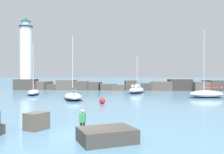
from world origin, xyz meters
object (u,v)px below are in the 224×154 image
object	(u,v)px
sailboat_moored_3	(34,92)
person_on_rocks	(82,121)
sailboat_moored_1	(136,90)
sailboat_moored_4	(206,94)
mooring_buoy_orange_near	(102,101)
sailboat_moored_0	(73,96)
lighthouse	(26,58)

from	to	relation	value
sailboat_moored_3	person_on_rocks	distance (m)	32.72
sailboat_moored_1	sailboat_moored_3	xyz separation A→B (m)	(-18.46, -6.62, -0.17)
sailboat_moored_3	sailboat_moored_4	distance (m)	29.81
sailboat_moored_4	person_on_rocks	bearing A→B (deg)	-117.31
sailboat_moored_1	mooring_buoy_orange_near	xyz separation A→B (m)	(-3.73, -19.14, -0.30)
sailboat_moored_3	sailboat_moored_4	xyz separation A→B (m)	(29.73, -2.16, 0.11)
sailboat_moored_0	mooring_buoy_orange_near	size ratio (longest dim) A/B	9.77
sailboat_moored_1	sailboat_moored_4	bearing A→B (deg)	-37.89
lighthouse	sailboat_moored_0	xyz separation A→B (m)	(18.54, -23.05, -7.35)
sailboat_moored_0	person_on_rocks	world-z (taller)	sailboat_moored_0
person_on_rocks	sailboat_moored_3	bearing A→B (deg)	119.59
lighthouse	sailboat_moored_4	size ratio (longest dim) A/B	1.65
sailboat_moored_4	sailboat_moored_0	bearing A→B (deg)	-163.93
person_on_rocks	sailboat_moored_0	bearing A→B (deg)	107.56
lighthouse	sailboat_moored_1	size ratio (longest dim) A/B	2.31
sailboat_moored_1	person_on_rocks	xyz separation A→B (m)	(-2.31, -35.07, 0.18)
sailboat_moored_3	mooring_buoy_orange_near	world-z (taller)	sailboat_moored_3
sailboat_moored_0	sailboat_moored_4	xyz separation A→B (m)	(20.07, 5.78, 0.09)
mooring_buoy_orange_near	sailboat_moored_0	bearing A→B (deg)	137.89
sailboat_moored_0	sailboat_moored_1	distance (m)	17.01
sailboat_moored_3	sailboat_moored_4	world-z (taller)	sailboat_moored_4
sailboat_moored_0	person_on_rocks	size ratio (longest dim) A/B	6.01
sailboat_moored_3	sailboat_moored_4	bearing A→B (deg)	-4.15
lighthouse	mooring_buoy_orange_near	distance (m)	37.11
sailboat_moored_4	person_on_rocks	distance (m)	29.59
sailboat_moored_4	person_on_rocks	world-z (taller)	sailboat_moored_4
sailboat_moored_1	person_on_rocks	distance (m)	35.14
sailboat_moored_4	person_on_rocks	xyz separation A→B (m)	(-13.58, -26.29, 0.23)
sailboat_moored_1	person_on_rocks	world-z (taller)	sailboat_moored_1
sailboat_moored_1	person_on_rocks	bearing A→B (deg)	-93.76
lighthouse	sailboat_moored_3	size ratio (longest dim) A/B	1.89
person_on_rocks	sailboat_moored_4	bearing A→B (deg)	62.69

